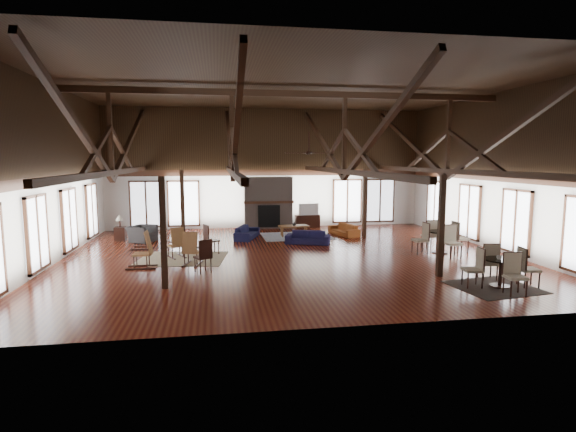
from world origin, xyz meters
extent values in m
plane|color=#612614|center=(0.00, 0.00, 0.00)|extent=(16.00, 16.00, 0.00)
cube|color=black|center=(0.00, 0.00, 6.00)|extent=(16.00, 14.00, 0.02)
cube|color=silver|center=(0.00, 7.00, 3.00)|extent=(16.00, 0.02, 6.00)
cube|color=silver|center=(0.00, -7.00, 3.00)|extent=(16.00, 0.02, 6.00)
cube|color=silver|center=(-8.00, 0.00, 3.00)|extent=(0.02, 14.00, 6.00)
cube|color=silver|center=(8.00, 0.00, 3.00)|extent=(0.02, 14.00, 6.00)
cube|color=black|center=(0.00, 0.00, 5.75)|extent=(15.60, 0.18, 0.22)
cube|color=black|center=(-6.00, 0.00, 3.05)|extent=(0.16, 13.70, 0.18)
cube|color=black|center=(-6.00, 0.00, 4.40)|extent=(0.14, 0.14, 2.70)
cube|color=black|center=(-6.00, 3.50, 4.28)|extent=(0.15, 7.07, 3.12)
cube|color=black|center=(-6.00, -3.50, 4.28)|extent=(0.15, 7.07, 3.12)
cube|color=black|center=(-2.00, 0.00, 3.05)|extent=(0.16, 13.70, 0.18)
cube|color=black|center=(-2.00, 0.00, 4.40)|extent=(0.14, 0.14, 2.70)
cube|color=black|center=(-2.00, 3.50, 4.28)|extent=(0.15, 7.07, 3.12)
cube|color=black|center=(-2.00, -3.50, 4.28)|extent=(0.15, 7.07, 3.12)
cube|color=black|center=(2.00, 0.00, 3.05)|extent=(0.16, 13.70, 0.18)
cube|color=black|center=(2.00, 0.00, 4.40)|extent=(0.14, 0.14, 2.70)
cube|color=black|center=(2.00, 3.50, 4.28)|extent=(0.15, 7.07, 3.12)
cube|color=black|center=(2.00, -3.50, 4.28)|extent=(0.15, 7.07, 3.12)
cube|color=black|center=(6.00, 0.00, 3.05)|extent=(0.16, 13.70, 0.18)
cube|color=black|center=(6.00, 0.00, 4.40)|extent=(0.14, 0.14, 2.70)
cube|color=black|center=(6.00, 3.50, 4.28)|extent=(0.15, 7.07, 3.12)
cube|color=black|center=(6.00, -3.50, 4.28)|extent=(0.15, 7.07, 3.12)
cube|color=black|center=(-4.00, -3.50, 1.52)|extent=(0.16, 0.16, 3.05)
cube|color=black|center=(4.00, -3.50, 1.52)|extent=(0.16, 0.16, 3.05)
cube|color=black|center=(-4.00, 3.50, 1.52)|extent=(0.16, 0.16, 3.05)
cube|color=black|center=(4.00, 3.50, 1.52)|extent=(0.16, 0.16, 3.05)
cube|color=#6B5A51|center=(0.00, 6.68, 1.30)|extent=(2.40, 0.62, 2.60)
cube|color=black|center=(0.00, 6.36, 0.65)|extent=(1.10, 0.06, 1.10)
cube|color=#321A0F|center=(0.00, 6.40, 1.35)|extent=(2.50, 0.20, 0.12)
cylinder|color=black|center=(0.50, -1.00, 4.05)|extent=(0.04, 0.04, 0.70)
cylinder|color=black|center=(0.50, -1.00, 3.70)|extent=(0.20, 0.20, 0.10)
cube|color=black|center=(0.95, -1.00, 3.70)|extent=(0.70, 0.12, 0.02)
cube|color=black|center=(0.50, -0.55, 3.70)|extent=(0.12, 0.70, 0.02)
cube|color=black|center=(0.05, -1.00, 3.70)|extent=(0.70, 0.12, 0.02)
cube|color=black|center=(0.50, -1.45, 3.70)|extent=(0.12, 0.70, 0.02)
imported|color=#161438|center=(1.13, 2.20, 0.27)|extent=(1.95, 1.28, 0.53)
imported|color=black|center=(-1.27, 3.87, 0.27)|extent=(1.98, 1.28, 0.54)
imported|color=brown|center=(3.21, 4.04, 0.26)|extent=(1.87, 1.15, 0.51)
cube|color=brown|center=(0.87, 4.06, 0.47)|extent=(1.39, 0.85, 0.06)
cube|color=brown|center=(0.32, 3.84, 0.22)|extent=(0.06, 0.06, 0.44)
cube|color=brown|center=(0.32, 4.28, 0.22)|extent=(0.06, 0.06, 0.44)
cube|color=brown|center=(1.41, 3.84, 0.22)|extent=(0.06, 0.06, 0.44)
cube|color=brown|center=(1.41, 4.28, 0.22)|extent=(0.06, 0.06, 0.44)
imported|color=#B2B2B2|center=(0.87, 3.99, 0.59)|extent=(0.19, 0.19, 0.18)
imported|color=#2D2E30|center=(-5.73, 3.76, 0.34)|extent=(1.35, 1.29, 0.68)
cube|color=black|center=(-6.70, 4.16, 0.30)|extent=(0.45, 0.45, 0.59)
cylinder|color=black|center=(-6.70, 4.16, 0.77)|extent=(0.08, 0.08, 0.36)
cone|color=beige|center=(-6.70, 4.16, 1.01)|extent=(0.32, 0.32, 0.26)
cube|color=#A06E3D|center=(-4.05, 0.43, 0.42)|extent=(0.63, 0.63, 0.05)
cube|color=#A06E3D|center=(-3.95, 0.23, 0.75)|extent=(0.51, 0.38, 0.70)
cube|color=black|center=(-4.23, 0.34, 0.03)|extent=(0.42, 0.79, 0.05)
cube|color=black|center=(-3.86, 0.52, 0.03)|extent=(0.42, 0.79, 0.05)
cube|color=#A06E3D|center=(-3.40, -0.82, 0.44)|extent=(0.61, 0.59, 0.05)
cube|color=#A06E3D|center=(-3.46, -1.04, 0.78)|extent=(0.53, 0.31, 0.72)
cube|color=black|center=(-3.60, -0.77, 0.03)|extent=(0.28, 0.87, 0.05)
cube|color=black|center=(-3.20, -0.88, 0.03)|extent=(0.28, 0.87, 0.05)
cube|color=#A06E3D|center=(-5.00, -1.04, 0.46)|extent=(0.52, 0.54, 0.06)
cube|color=#A06E3D|center=(-4.76, -1.05, 0.83)|extent=(0.22, 0.53, 0.76)
cube|color=black|center=(-5.00, -1.26, 0.03)|extent=(0.94, 0.08, 0.06)
cube|color=black|center=(-4.99, -0.82, 0.03)|extent=(0.94, 0.08, 0.06)
cube|color=black|center=(-2.78, 0.79, 0.50)|extent=(0.62, 0.62, 0.06)
cube|color=black|center=(-2.98, 0.70, 0.81)|extent=(0.23, 0.45, 0.62)
cylinder|color=black|center=(-2.78, 0.79, 0.25)|extent=(0.04, 0.04, 0.50)
cube|color=black|center=(-3.03, -1.92, 0.48)|extent=(0.61, 0.61, 0.05)
cube|color=black|center=(-2.93, -2.09, 0.77)|extent=(0.42, 0.25, 0.59)
cylinder|color=black|center=(-3.03, -1.92, 0.24)|extent=(0.04, 0.04, 0.48)
cylinder|color=black|center=(5.13, -4.79, 0.76)|extent=(0.90, 0.90, 0.04)
cylinder|color=black|center=(5.13, -4.79, 0.39)|extent=(0.10, 0.10, 0.74)
cylinder|color=black|center=(5.13, -4.79, 0.02)|extent=(0.54, 0.54, 0.04)
cylinder|color=black|center=(5.69, -0.34, 0.80)|extent=(0.95, 0.95, 0.04)
cylinder|color=black|center=(5.69, -0.34, 0.41)|extent=(0.10, 0.10, 0.78)
cylinder|color=black|center=(5.69, -0.34, 0.02)|extent=(0.57, 0.57, 0.04)
imported|color=#B2B2B2|center=(5.04, -4.81, 0.83)|extent=(0.16, 0.16, 0.11)
imported|color=#B2B2B2|center=(5.65, -0.36, 0.87)|extent=(0.16, 0.16, 0.09)
cube|color=black|center=(2.04, 6.75, 0.31)|extent=(1.25, 0.47, 0.62)
imported|color=#B2B2B2|center=(2.07, 6.75, 0.92)|extent=(1.05, 0.22, 0.60)
cube|color=tan|center=(-3.81, 0.16, 0.01)|extent=(3.28, 2.75, 0.01)
cube|color=#1A274A|center=(1.00, 4.09, 0.01)|extent=(3.16, 2.40, 0.01)
cube|color=black|center=(4.94, -4.82, 0.01)|extent=(2.37, 2.21, 0.01)
camera|label=1|loc=(-2.55, -15.78, 3.52)|focal=28.00mm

